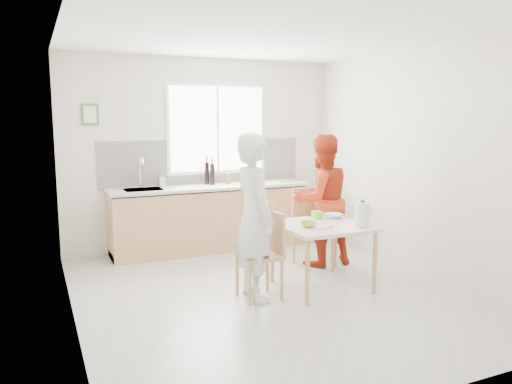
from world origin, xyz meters
TOP-DOWN VIEW (x-y plane):
  - ground at (0.00, 0.00)m, footprint 4.50×4.50m
  - room_shell at (0.00, 0.00)m, footprint 4.50×4.50m
  - window at (0.20, 2.23)m, footprint 1.50×0.06m
  - backsplash at (0.00, 2.24)m, footprint 3.00×0.02m
  - picture_frame at (-1.55, 2.23)m, footprint 0.22×0.03m
  - kitchen_counter at (-0.00, 1.95)m, footprint 2.84×0.64m
  - dining_table at (0.56, -0.09)m, footprint 0.93×0.93m
  - chair_left at (-0.12, -0.08)m, footprint 0.42×0.42m
  - chair_far at (0.92, 0.73)m, footprint 0.45×0.45m
  - person_white at (-0.24, -0.08)m, footprint 0.42×0.63m
  - person_red at (1.02, 0.68)m, footprint 0.81×0.64m
  - bowl_green at (0.36, -0.13)m, footprint 0.18×0.18m
  - bowl_white at (0.87, 0.16)m, footprint 0.21×0.21m
  - milk_jug at (0.88, -0.37)m, footprint 0.21×0.15m
  - green_box at (0.67, 0.19)m, footprint 0.10×0.10m
  - spoon at (0.48, -0.30)m, footprint 0.15×0.06m
  - cutting_board at (1.19, 1.97)m, footprint 0.38×0.29m
  - wine_bottle_a at (-0.02, 2.08)m, footprint 0.07×0.07m
  - wine_bottle_b at (0.04, 2.01)m, footprint 0.07×0.07m
  - jar_amber at (0.27, 1.98)m, footprint 0.06×0.06m
  - soap_bottle at (-0.65, 2.13)m, footprint 0.08×0.08m

SIDE VIEW (x-z plane):
  - ground at x=0.00m, z-range 0.00..0.00m
  - kitchen_counter at x=0.00m, z-range -0.27..1.10m
  - chair_left at x=-0.12m, z-range 0.05..0.94m
  - chair_far at x=0.92m, z-range 0.05..1.02m
  - dining_table at x=0.56m, z-range 0.28..0.99m
  - spoon at x=0.48m, z-range 0.72..0.73m
  - bowl_white at x=0.87m, z-range 0.71..0.76m
  - bowl_green at x=0.36m, z-range 0.71..0.77m
  - green_box at x=0.67m, z-range 0.71..0.80m
  - person_red at x=1.02m, z-range 0.00..1.66m
  - person_white at x=-0.24m, z-range 0.00..1.71m
  - milk_jug at x=0.88m, z-range 0.72..0.99m
  - cutting_board at x=1.19m, z-range 0.92..0.93m
  - jar_amber at x=0.27m, z-range 0.92..1.08m
  - soap_bottle at x=-0.65m, z-range 0.92..1.10m
  - wine_bottle_b at x=0.04m, z-range 0.92..1.22m
  - wine_bottle_a at x=-0.02m, z-range 0.92..1.24m
  - backsplash at x=0.00m, z-range 0.90..1.55m
  - room_shell at x=0.00m, z-range -0.61..3.89m
  - window at x=0.20m, z-range 1.05..2.35m
  - picture_frame at x=-1.55m, z-range 1.76..2.04m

